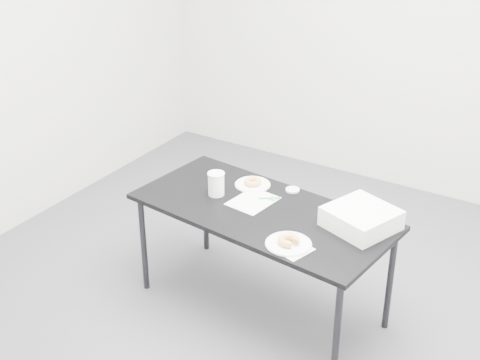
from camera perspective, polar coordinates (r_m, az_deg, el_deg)
The scene contains 15 objects.
floor at distance 4.24m, azimuth 1.53°, elevation -10.28°, with size 4.00×4.00×0.00m, color #454549.
wall_back at distance 5.35m, azimuth 12.90°, elevation 13.12°, with size 4.00×0.02×2.70m, color silver.
wall_left at distance 4.86m, azimuth -19.44°, elevation 10.93°, with size 0.02×4.00×2.70m, color silver.
table at distance 3.85m, azimuth 1.90°, elevation -3.21°, with size 1.57×0.87×0.68m.
scorecard at distance 3.91m, azimuth 1.11°, elevation -1.80°, with size 0.22×0.28×0.00m, color white.
logo_patch at distance 3.93m, azimuth 2.83°, elevation -1.61°, with size 0.04×0.04×0.00m, color green.
pen at distance 3.94m, azimuth 2.51°, elevation -1.55°, with size 0.01×0.01×0.13m, color #0D948D.
napkin at distance 3.48m, azimuth 4.51°, elevation -5.88°, with size 0.17×0.17×0.00m, color white.
plate_near at distance 3.51m, azimuth 4.16°, elevation -5.46°, with size 0.24×0.24×0.01m, color white.
donut_near at distance 3.49m, azimuth 4.17°, elevation -5.15°, with size 0.11×0.11×0.04m, color #C6823E.
plate_far at distance 4.09m, azimuth 1.09°, elevation -0.39°, with size 0.22×0.22×0.01m, color white.
donut_far at distance 4.08m, azimuth 1.09°, elevation -0.14°, with size 0.10×0.10×0.03m, color #C6823E.
coffee_cup at distance 3.95m, azimuth -2.05°, elevation -0.32°, with size 0.10×0.10×0.14m, color white.
cup_lid at distance 4.04m, azimuth 4.51°, elevation -0.84°, with size 0.08×0.08×0.01m, color silver.
bakery_box at distance 3.69m, azimuth 10.30°, elevation -3.22°, with size 0.33×0.33×0.11m, color white.
Camera 1 is at (1.68, -2.94, 2.56)m, focal length 50.00 mm.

